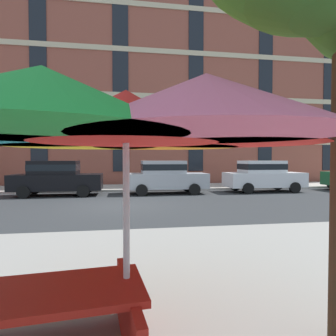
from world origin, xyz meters
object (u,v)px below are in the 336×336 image
sedan_black (57,177)px  patio_umbrella (126,120)px  sedan_white (263,175)px  picnic_table (33,326)px  sedan_silver (165,176)px

sedan_black → patio_umbrella: (3.35, -12.70, 1.24)m
sedan_white → picnic_table: size_ratio=2.26×
sedan_black → sedan_silver: 5.58m
sedan_white → patio_umbrella: (-7.90, -12.70, 1.24)m
patio_umbrella → picnic_table: 1.87m
sedan_white → patio_umbrella: patio_umbrella is taller
patio_umbrella → picnic_table: patio_umbrella is taller
sedan_silver → patio_umbrella: (-2.23, -12.70, 1.24)m
patio_umbrella → sedan_silver: bearing=80.0°
sedan_black → sedan_silver: bearing=0.0°
sedan_black → sedan_white: 11.24m
patio_umbrella → sedan_white: bearing=58.1°
sedan_silver → picnic_table: size_ratio=2.26×
patio_umbrella → picnic_table: (-0.76, -0.16, -1.70)m
sedan_black → patio_umbrella: patio_umbrella is taller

